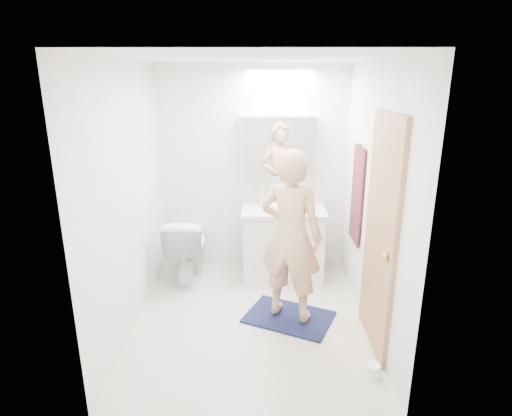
{
  "coord_description": "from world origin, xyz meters",
  "views": [
    {
      "loc": [
        0.08,
        -3.61,
        2.26
      ],
      "look_at": [
        0.05,
        0.25,
        1.05
      ],
      "focal_mm": 29.7,
      "sensor_mm": 36.0,
      "label": 1
    }
  ],
  "objects_px": {
    "medicine_cabinet": "(279,146)",
    "soap_bottle_b": "(264,198)",
    "vanity_cabinet": "(283,244)",
    "person": "(291,236)",
    "soap_bottle_a": "(262,195)",
    "toothbrush_cup": "(303,201)",
    "toilet_paper_roll": "(373,370)",
    "toilet": "(188,248)"
  },
  "relations": [
    {
      "from": "person",
      "to": "toilet",
      "type": "bearing_deg",
      "value": -12.68
    },
    {
      "from": "toothbrush_cup",
      "to": "toilet",
      "type": "bearing_deg",
      "value": -168.25
    },
    {
      "from": "medicine_cabinet",
      "to": "toothbrush_cup",
      "type": "relative_size",
      "value": 8.48
    },
    {
      "from": "soap_bottle_b",
      "to": "toothbrush_cup",
      "type": "height_order",
      "value": "soap_bottle_b"
    },
    {
      "from": "soap_bottle_b",
      "to": "toilet",
      "type": "bearing_deg",
      "value": -161.22
    },
    {
      "from": "vanity_cabinet",
      "to": "soap_bottle_b",
      "type": "relative_size",
      "value": 5.75
    },
    {
      "from": "person",
      "to": "toothbrush_cup",
      "type": "relative_size",
      "value": 15.6
    },
    {
      "from": "toilet",
      "to": "soap_bottle_a",
      "type": "bearing_deg",
      "value": -160.77
    },
    {
      "from": "toilet_paper_roll",
      "to": "medicine_cabinet",
      "type": "bearing_deg",
      "value": 108.75
    },
    {
      "from": "vanity_cabinet",
      "to": "person",
      "type": "distance_m",
      "value": 1.07
    },
    {
      "from": "vanity_cabinet",
      "to": "person",
      "type": "bearing_deg",
      "value": -89.11
    },
    {
      "from": "soap_bottle_a",
      "to": "toilet_paper_roll",
      "type": "distance_m",
      "value": 2.29
    },
    {
      "from": "medicine_cabinet",
      "to": "toilet_paper_roll",
      "type": "height_order",
      "value": "medicine_cabinet"
    },
    {
      "from": "vanity_cabinet",
      "to": "toilet",
      "type": "xyz_separation_m",
      "value": [
        -1.09,
        -0.11,
        -0.01
      ]
    },
    {
      "from": "medicine_cabinet",
      "to": "toilet_paper_roll",
      "type": "xyz_separation_m",
      "value": [
        0.68,
        -1.99,
        -1.45
      ]
    },
    {
      "from": "toothbrush_cup",
      "to": "soap_bottle_a",
      "type": "bearing_deg",
      "value": -178.79
    },
    {
      "from": "person",
      "to": "toothbrush_cup",
      "type": "height_order",
      "value": "person"
    },
    {
      "from": "soap_bottle_b",
      "to": "toilet_paper_roll",
      "type": "distance_m",
      "value": 2.3
    },
    {
      "from": "vanity_cabinet",
      "to": "medicine_cabinet",
      "type": "distance_m",
      "value": 1.13
    },
    {
      "from": "person",
      "to": "toilet_paper_roll",
      "type": "bearing_deg",
      "value": 150.89
    },
    {
      "from": "vanity_cabinet",
      "to": "soap_bottle_b",
      "type": "height_order",
      "value": "soap_bottle_b"
    },
    {
      "from": "medicine_cabinet",
      "to": "toilet",
      "type": "bearing_deg",
      "value": -162.55
    },
    {
      "from": "person",
      "to": "soap_bottle_b",
      "type": "relative_size",
      "value": 10.33
    },
    {
      "from": "soap_bottle_b",
      "to": "vanity_cabinet",
      "type": "bearing_deg",
      "value": -38.88
    },
    {
      "from": "person",
      "to": "soap_bottle_a",
      "type": "bearing_deg",
      "value": -52.32
    },
    {
      "from": "toilet",
      "to": "toothbrush_cup",
      "type": "xyz_separation_m",
      "value": [
        1.32,
        0.28,
        0.49
      ]
    },
    {
      "from": "toilet",
      "to": "soap_bottle_b",
      "type": "relative_size",
      "value": 4.87
    },
    {
      "from": "vanity_cabinet",
      "to": "toilet",
      "type": "relative_size",
      "value": 1.18
    },
    {
      "from": "soap_bottle_a",
      "to": "soap_bottle_b",
      "type": "relative_size",
      "value": 1.45
    },
    {
      "from": "toothbrush_cup",
      "to": "toilet_paper_roll",
      "type": "xyz_separation_m",
      "value": [
        0.39,
        -1.94,
        -0.82
      ]
    },
    {
      "from": "medicine_cabinet",
      "to": "toilet",
      "type": "relative_size",
      "value": 1.15
    },
    {
      "from": "medicine_cabinet",
      "to": "person",
      "type": "distance_m",
      "value": 1.34
    },
    {
      "from": "soap_bottle_a",
      "to": "toilet_paper_roll",
      "type": "xyz_separation_m",
      "value": [
        0.86,
        -1.93,
        -0.88
      ]
    },
    {
      "from": "soap_bottle_a",
      "to": "vanity_cabinet",
      "type": "bearing_deg",
      "value": -31.81
    },
    {
      "from": "soap_bottle_a",
      "to": "toothbrush_cup",
      "type": "xyz_separation_m",
      "value": [
        0.47,
        0.01,
        -0.07
      ]
    },
    {
      "from": "soap_bottle_a",
      "to": "toilet",
      "type": "bearing_deg",
      "value": -162.67
    },
    {
      "from": "soap_bottle_b",
      "to": "toothbrush_cup",
      "type": "xyz_separation_m",
      "value": [
        0.45,
        -0.02,
        -0.03
      ]
    },
    {
      "from": "toilet",
      "to": "person",
      "type": "xyz_separation_m",
      "value": [
        1.11,
        -0.84,
        0.48
      ]
    },
    {
      "from": "person",
      "to": "toilet_paper_roll",
      "type": "relative_size",
      "value": 14.71
    },
    {
      "from": "medicine_cabinet",
      "to": "soap_bottle_b",
      "type": "xyz_separation_m",
      "value": [
        -0.17,
        -0.03,
        -0.6
      ]
    },
    {
      "from": "medicine_cabinet",
      "to": "soap_bottle_b",
      "type": "distance_m",
      "value": 0.62
    },
    {
      "from": "medicine_cabinet",
      "to": "toothbrush_cup",
      "type": "height_order",
      "value": "medicine_cabinet"
    }
  ]
}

